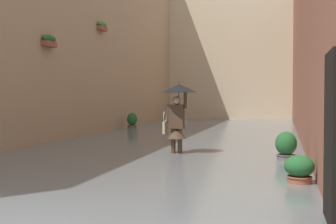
{
  "coord_description": "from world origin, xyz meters",
  "views": [
    {
      "loc": [
        -3.36,
        3.98,
        1.68
      ],
      "look_at": [
        -0.27,
        -8.71,
        1.24
      ],
      "focal_mm": 50.56,
      "sensor_mm": 36.0,
      "label": 1
    }
  ],
  "objects_px": {
    "potted_plant_near_right": "(132,122)",
    "potted_plant_near_left": "(286,149)",
    "person_wading": "(178,106)",
    "potted_plant_far_left": "(299,173)"
  },
  "relations": [
    {
      "from": "potted_plant_near_right",
      "to": "person_wading",
      "type": "bearing_deg",
      "value": 115.1
    },
    {
      "from": "person_wading",
      "to": "potted_plant_near_left",
      "type": "height_order",
      "value": "person_wading"
    },
    {
      "from": "potted_plant_far_left",
      "to": "potted_plant_near_right",
      "type": "bearing_deg",
      "value": -60.32
    },
    {
      "from": "potted_plant_near_right",
      "to": "potted_plant_near_left",
      "type": "xyz_separation_m",
      "value": [
        -6.82,
        9.4,
        -0.03
      ]
    },
    {
      "from": "person_wading",
      "to": "potted_plant_far_left",
      "type": "bearing_deg",
      "value": 129.16
    },
    {
      "from": "potted_plant_far_left",
      "to": "potted_plant_near_left",
      "type": "bearing_deg",
      "value": -86.01
    },
    {
      "from": "person_wading",
      "to": "potted_plant_near_right",
      "type": "xyz_separation_m",
      "value": [
        4.08,
        -8.72,
        -0.94
      ]
    },
    {
      "from": "potted_plant_near_right",
      "to": "potted_plant_far_left",
      "type": "height_order",
      "value": "potted_plant_near_right"
    },
    {
      "from": "potted_plant_near_left",
      "to": "potted_plant_far_left",
      "type": "bearing_deg",
      "value": 93.99
    },
    {
      "from": "potted_plant_near_right",
      "to": "potted_plant_near_left",
      "type": "height_order",
      "value": "potted_plant_near_right"
    }
  ]
}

